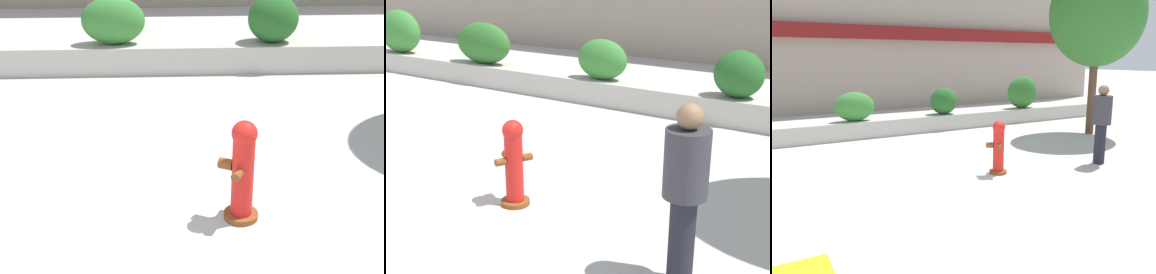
% 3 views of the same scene
% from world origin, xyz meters
% --- Properties ---
extents(planter_wall_low, '(18.00, 0.70, 0.50)m').
position_xyz_m(planter_wall_low, '(0.00, 6.00, 0.25)').
color(planter_wall_low, '#B7B2A8').
rests_on(planter_wall_low, ground).
extents(hedge_bush_0, '(1.47, 0.66, 1.13)m').
position_xyz_m(hedge_bush_0, '(-6.37, 6.00, 1.07)').
color(hedge_bush_0, '#387F33').
rests_on(hedge_bush_0, planter_wall_low).
extents(hedge_bush_1, '(1.59, 0.63, 0.98)m').
position_xyz_m(hedge_bush_1, '(-3.35, 6.00, 0.99)').
color(hedge_bush_1, '#2D6B28').
rests_on(hedge_bush_1, planter_wall_low).
extents(hedge_bush_2, '(1.13, 0.58, 0.84)m').
position_xyz_m(hedge_bush_2, '(-0.04, 6.00, 0.92)').
color(hedge_bush_2, '#387F33').
rests_on(hedge_bush_2, planter_wall_low).
extents(hedge_bush_3, '(0.91, 0.70, 0.86)m').
position_xyz_m(hedge_bush_3, '(2.81, 6.00, 0.93)').
color(hedge_bush_3, '#235B23').
rests_on(hedge_bush_3, planter_wall_low).
extents(fire_hydrant, '(0.48, 0.47, 1.08)m').
position_xyz_m(fire_hydrant, '(1.64, 1.14, 0.55)').
color(fire_hydrant, brown).
rests_on(fire_hydrant, ground).
extents(pedestrian, '(0.42, 0.42, 1.73)m').
position_xyz_m(pedestrian, '(4.01, 0.66, 0.99)').
color(pedestrian, black).
rests_on(pedestrian, ground).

